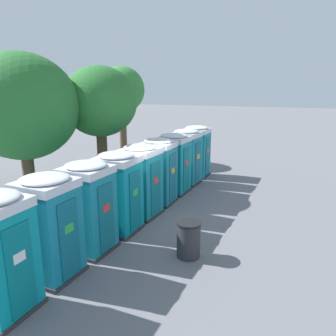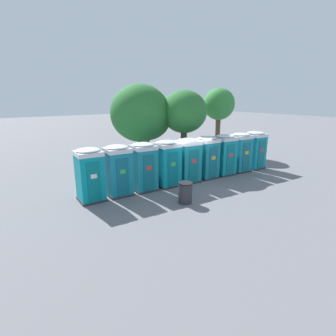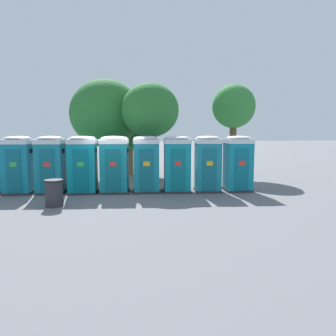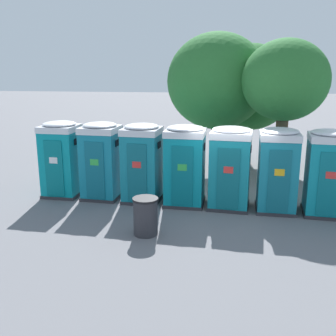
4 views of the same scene
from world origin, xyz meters
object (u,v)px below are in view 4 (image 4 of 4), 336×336
at_px(street_tree_0, 250,88).
at_px(street_tree_2, 217,82).
at_px(trash_can, 146,216).
at_px(street_tree_3, 285,82).
at_px(portapotty_4, 230,167).
at_px(portapotty_0, 62,158).
at_px(portapotty_1, 101,160).
at_px(portapotty_2, 142,163).
at_px(portapotty_3, 185,165).
at_px(portapotty_6, 327,172).
at_px(portapotty_5, 278,170).

xyz_separation_m(street_tree_0, street_tree_2, (-1.40, -1.53, 0.29)).
bearing_deg(trash_can, street_tree_3, 51.88).
relative_size(portapotty_4, street_tree_2, 0.45).
bearing_deg(portapotty_0, street_tree_2, 38.07).
bearing_deg(street_tree_2, street_tree_3, -35.50).
distance_m(portapotty_1, portapotty_2, 1.41).
distance_m(portapotty_3, street_tree_2, 4.99).
distance_m(portapotty_1, street_tree_0, 7.78).
distance_m(portapotty_1, portapotty_3, 2.81).
bearing_deg(portapotty_6, portapotty_0, 175.76).
relative_size(portapotty_2, trash_can, 2.56).
height_order(portapotty_4, street_tree_0, street_tree_0).
bearing_deg(portapotty_2, portapotty_3, -5.65).
relative_size(portapotty_4, street_tree_0, 0.48).
height_order(portapotty_3, portapotty_5, same).
height_order(portapotty_4, portapotty_6, same).
distance_m(portapotty_5, street_tree_2, 5.44).
relative_size(portapotty_0, portapotty_1, 1.00).
bearing_deg(street_tree_3, street_tree_2, 144.50).
relative_size(portapotty_2, street_tree_0, 0.48).
bearing_deg(portapotty_4, trash_can, -131.82).
relative_size(portapotty_3, street_tree_0, 0.48).
height_order(street_tree_3, trash_can, street_tree_3).
distance_m(portapotty_4, street_tree_0, 6.33).
height_order(portapotty_1, portapotty_4, same).
bearing_deg(street_tree_2, portapotty_2, -118.33).
height_order(street_tree_0, trash_can, street_tree_0).
height_order(portapotty_5, street_tree_3, street_tree_3).
relative_size(street_tree_2, trash_can, 5.67).
distance_m(portapotty_2, portapotty_6, 5.62).
bearing_deg(street_tree_3, portapotty_3, -141.52).
bearing_deg(portapotty_0, trash_can, -39.59).
bearing_deg(portapotty_4, portapotty_3, 175.95).
relative_size(portapotty_3, street_tree_3, 0.48).
height_order(portapotty_3, portapotty_4, same).
relative_size(portapotty_5, street_tree_0, 0.48).
bearing_deg(portapotty_2, portapotty_4, -4.85).
relative_size(portapotty_2, portapotty_6, 1.00).
xyz_separation_m(portapotty_5, portapotty_6, (1.40, -0.11, -0.00)).
xyz_separation_m(portapotty_2, street_tree_0, (3.63, 5.66, 2.13)).
bearing_deg(portapotty_5, portapotty_0, 175.81).
xyz_separation_m(portapotty_1, street_tree_3, (6.03, 2.30, 2.50)).
distance_m(portapotty_2, street_tree_3, 5.79).
bearing_deg(portapotty_6, street_tree_0, 107.92).
xyz_separation_m(portapotty_5, street_tree_2, (-1.97, 4.46, 2.43)).
bearing_deg(portapotty_5, portapotty_6, -4.52).
bearing_deg(portapotty_3, portapotty_0, 175.49).
xyz_separation_m(portapotty_0, street_tree_2, (5.03, 3.94, 2.43)).
bearing_deg(portapotty_1, portapotty_5, -4.54).
distance_m(portapotty_0, portapotty_3, 4.22).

